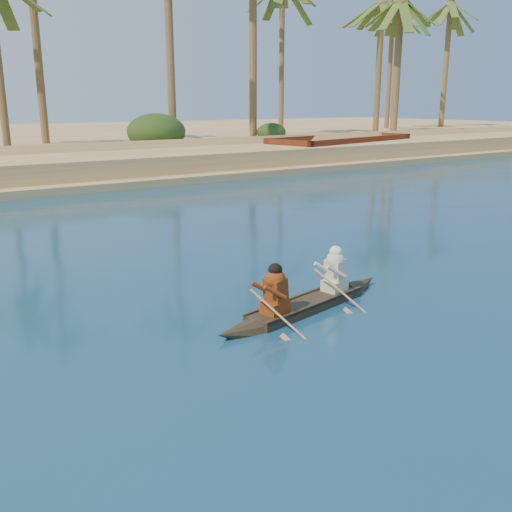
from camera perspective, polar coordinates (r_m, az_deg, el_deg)
canoe at (r=11.06m, az=5.05°, el=-4.13°), size 4.63×1.47×1.27m
barge_right at (r=40.34m, az=8.54°, el=10.41°), size 12.19×6.21×1.94m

